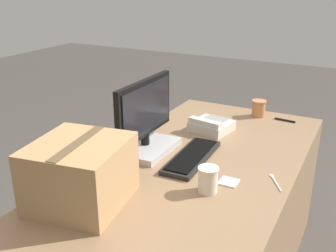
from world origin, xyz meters
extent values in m
cube|color=#8C6B4C|center=(0.00, 0.00, 0.37)|extent=(1.80, 0.90, 0.74)
cube|color=#B7B7B7|center=(0.02, 0.29, 0.75)|extent=(0.32, 0.25, 0.03)
cylinder|color=black|center=(0.02, 0.29, 0.79)|extent=(0.04, 0.04, 0.05)
cube|color=black|center=(0.02, 0.29, 0.96)|extent=(0.47, 0.03, 0.28)
cube|color=black|center=(0.02, 0.27, 0.96)|extent=(0.43, 0.01, 0.24)
cube|color=black|center=(0.02, 0.03, 0.75)|extent=(0.43, 0.16, 0.02)
cube|color=black|center=(0.02, 0.03, 0.76)|extent=(0.40, 0.13, 0.01)
cube|color=beige|center=(0.41, 0.09, 0.77)|extent=(0.23, 0.24, 0.05)
cube|color=beige|center=(0.34, 0.10, 0.81)|extent=(0.08, 0.20, 0.03)
cube|color=gray|center=(0.45, 0.08, 0.80)|extent=(0.13, 0.14, 0.01)
cylinder|color=beige|center=(-0.22, -0.15, 0.79)|extent=(0.08, 0.08, 0.10)
cylinder|color=beige|center=(-0.22, -0.15, 0.84)|extent=(0.09, 0.09, 0.01)
cylinder|color=#BC7547|center=(0.78, -0.08, 0.79)|extent=(0.08, 0.08, 0.09)
cylinder|color=#BC7547|center=(0.78, -0.08, 0.84)|extent=(0.09, 0.09, 0.01)
cube|color=silver|center=(-0.03, -0.39, 0.74)|extent=(0.11, 0.07, 0.00)
ellipsoid|color=silver|center=(0.04, -0.35, 0.74)|extent=(0.04, 0.03, 0.00)
cube|color=tan|center=(-0.51, 0.25, 0.86)|extent=(0.40, 0.39, 0.25)
cube|color=brown|center=(-0.51, 0.25, 0.99)|extent=(0.35, 0.09, 0.00)
cylinder|color=black|center=(0.77, -0.25, 0.74)|extent=(0.02, 0.13, 0.01)
cube|color=silver|center=(-0.11, -0.20, 0.74)|extent=(0.08, 0.08, 0.01)
camera|label=1|loc=(-1.54, -0.66, 1.57)|focal=42.00mm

